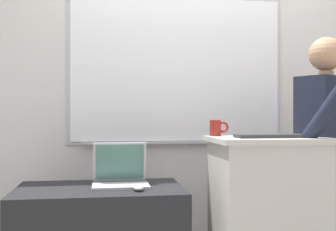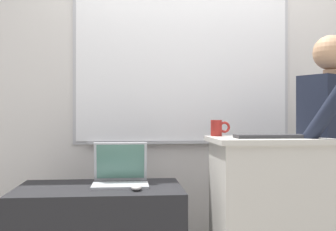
# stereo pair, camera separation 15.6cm
# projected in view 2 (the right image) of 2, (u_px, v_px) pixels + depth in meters

# --- Properties ---
(back_wall) EXTENTS (6.40, 0.17, 2.84)m
(back_wall) POSITION_uv_depth(u_px,v_px,m) (200.00, 82.00, 3.31)
(back_wall) COLOR silver
(back_wall) RESTS_ON ground_plane
(lectern_podium) EXTENTS (0.67, 0.51, 1.03)m
(lectern_podium) POSITION_uv_depth(u_px,v_px,m) (268.00, 224.00, 2.49)
(lectern_podium) COLOR #BCB7AD
(lectern_podium) RESTS_ON ground_plane
(person_presenter) EXTENTS (0.57, 0.68, 1.66)m
(person_presenter) POSITION_uv_depth(u_px,v_px,m) (331.00, 148.00, 2.62)
(person_presenter) COLOR #474C60
(person_presenter) RESTS_ON ground_plane
(laptop) EXTENTS (0.33, 0.26, 0.26)m
(laptop) POSITION_uv_depth(u_px,v_px,m) (120.00, 172.00, 2.57)
(laptop) COLOR #B7BABF
(laptop) RESTS_ON side_desk
(wireless_keyboard) EXTENTS (0.41, 0.14, 0.02)m
(wireless_keyboard) POSITION_uv_depth(u_px,v_px,m) (270.00, 136.00, 2.42)
(wireless_keyboard) COLOR #2D2D30
(wireless_keyboard) RESTS_ON lectern_podium
(computer_mouse_by_laptop) EXTENTS (0.06, 0.10, 0.03)m
(computer_mouse_by_laptop) POSITION_uv_depth(u_px,v_px,m) (136.00, 187.00, 2.37)
(computer_mouse_by_laptop) COLOR silver
(computer_mouse_by_laptop) RESTS_ON side_desk
(computer_mouse_by_keyboard) EXTENTS (0.06, 0.10, 0.03)m
(computer_mouse_by_keyboard) POSITION_uv_depth(u_px,v_px,m) (313.00, 135.00, 2.46)
(computer_mouse_by_keyboard) COLOR #BCBCC1
(computer_mouse_by_keyboard) RESTS_ON lectern_podium
(coffee_mug) EXTENTS (0.12, 0.07, 0.10)m
(coffee_mug) POSITION_uv_depth(u_px,v_px,m) (217.00, 128.00, 2.65)
(coffee_mug) COLOR maroon
(coffee_mug) RESTS_ON lectern_podium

